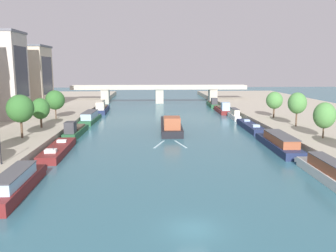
% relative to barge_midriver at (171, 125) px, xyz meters
% --- Properties ---
extents(ground_plane, '(400.00, 400.00, 0.00)m').
position_rel_barge_midriver_xyz_m(ground_plane, '(-0.91, -44.70, -1.06)').
color(ground_plane, '#336675').
extents(quay_left, '(36.00, 170.00, 1.61)m').
position_rel_barge_midriver_xyz_m(quay_left, '(-38.40, 10.30, -0.26)').
color(quay_left, '#B2A893').
rests_on(quay_left, ground).
extents(quay_right, '(36.00, 170.00, 1.61)m').
position_rel_barge_midriver_xyz_m(quay_right, '(36.57, 10.30, -0.26)').
color(quay_right, '#B2A893').
rests_on(quay_right, ground).
extents(barge_midriver, '(4.71, 21.22, 3.58)m').
position_rel_barge_midriver_xyz_m(barge_midriver, '(0.00, 0.00, 0.00)').
color(barge_midriver, black).
rests_on(barge_midriver, ground).
extents(wake_behind_barge, '(5.60, 5.96, 0.03)m').
position_rel_barge_midriver_xyz_m(wake_behind_barge, '(-1.00, -13.49, -1.05)').
color(wake_behind_barge, '#A5D1DB').
rests_on(wake_behind_barge, ground).
extents(moored_boat_left_lone, '(2.73, 13.56, 2.54)m').
position_rel_barge_midriver_xyz_m(moored_boat_left_lone, '(-18.11, -35.64, 0.01)').
color(moored_boat_left_lone, maroon).
rests_on(moored_boat_left_lone, ground).
extents(moored_boat_left_downstream, '(3.19, 14.46, 2.22)m').
position_rel_barge_midriver_xyz_m(moored_boat_left_downstream, '(-18.33, -18.84, -0.48)').
color(moored_boat_left_downstream, maroon).
rests_on(moored_boat_left_downstream, ground).
extents(moored_boat_left_end, '(2.62, 12.86, 3.24)m').
position_rel_barge_midriver_xyz_m(moored_boat_left_end, '(-18.62, -5.02, -0.11)').
color(moored_boat_left_end, '#235633').
rests_on(moored_boat_left_end, ground).
extents(moored_boat_left_near, '(3.35, 14.65, 2.57)m').
position_rel_barge_midriver_xyz_m(moored_boat_left_near, '(-18.63, 11.83, 0.01)').
color(moored_boat_left_near, '#235633').
rests_on(moored_boat_left_near, ground).
extents(moored_boat_left_midway, '(3.35, 15.76, 3.35)m').
position_rel_barge_midriver_xyz_m(moored_boat_left_midway, '(-18.24, 29.72, -0.06)').
color(moored_boat_left_midway, '#1E284C').
rests_on(moored_boat_left_midway, ground).
extents(moored_boat_right_end, '(2.62, 13.14, 2.53)m').
position_rel_barge_midriver_xyz_m(moored_boat_right_end, '(16.09, -33.07, -0.01)').
color(moored_boat_right_end, silver).
rests_on(moored_boat_right_end, ground).
extents(moored_boat_right_near, '(3.64, 16.09, 2.50)m').
position_rel_barge_midriver_xyz_m(moored_boat_right_near, '(16.18, -17.85, -0.02)').
color(moored_boat_right_near, '#1E284C').
rests_on(moored_boat_right_near, ground).
extents(moored_boat_right_upstream, '(2.91, 15.52, 2.34)m').
position_rel_barge_midriver_xyz_m(moored_boat_right_upstream, '(16.70, -0.02, -0.42)').
color(moored_boat_right_upstream, '#1E284C').
rests_on(moored_boat_right_upstream, ground).
extents(moored_boat_right_far, '(1.95, 10.07, 2.69)m').
position_rel_barge_midriver_xyz_m(moored_boat_right_far, '(16.96, 14.92, 0.05)').
color(moored_boat_right_far, silver).
rests_on(moored_boat_right_far, ground).
extents(moored_boat_right_midway, '(3.30, 14.59, 3.33)m').
position_rel_barge_midriver_xyz_m(moored_boat_right_midway, '(16.58, 27.24, -0.10)').
color(moored_boat_right_midway, maroon).
rests_on(moored_boat_right_midway, ground).
extents(moored_boat_right_lone, '(2.85, 12.75, 3.20)m').
position_rel_barge_midriver_xyz_m(moored_boat_right_lone, '(16.31, 42.06, -0.11)').
color(moored_boat_right_lone, '#235633').
rests_on(moored_boat_right_lone, ground).
extents(tree_left_past_mid, '(4.26, 4.26, 6.99)m').
position_rel_barge_midriver_xyz_m(tree_left_past_mid, '(-25.08, -14.54, 5.29)').
color(tree_left_past_mid, brown).
rests_on(tree_left_past_mid, quay_left).
extents(tree_left_third, '(3.42, 3.42, 5.59)m').
position_rel_barge_midriver_xyz_m(tree_left_third, '(-24.92, -5.01, 4.14)').
color(tree_left_third, brown).
rests_on(tree_left_third, quay_left).
extents(tree_left_end_of_row, '(4.18, 4.18, 6.28)m').
position_rel_barge_midriver_xyz_m(tree_left_end_of_row, '(-25.24, 6.50, 4.70)').
color(tree_left_end_of_row, brown).
rests_on(tree_left_end_of_row, quay_left).
extents(tree_right_far, '(3.45, 3.45, 5.80)m').
position_rel_barge_midriver_xyz_m(tree_right_far, '(23.50, -17.40, 4.25)').
color(tree_right_far, brown).
rests_on(tree_right_far, quay_right).
extents(tree_right_past_mid, '(3.52, 3.52, 6.55)m').
position_rel_barge_midriver_xyz_m(tree_right_past_mid, '(23.90, -6.04, 5.04)').
color(tree_right_past_mid, brown).
rests_on(tree_right_past_mid, quay_right).
extents(tree_right_by_lamp, '(3.65, 3.65, 5.87)m').
position_rel_barge_midriver_xyz_m(tree_right_by_lamp, '(23.66, 5.52, 4.47)').
color(tree_right_by_lamp, brown).
rests_on(tree_right_by_lamp, quay_right).
extents(lamppost_left_bank, '(0.28, 0.28, 4.28)m').
position_rel_barge_midriver_xyz_m(lamppost_left_bank, '(-21.89, -30.19, 2.90)').
color(lamppost_left_bank, black).
rests_on(lamppost_left_bank, quay_left).
extents(building_left_middle, '(15.69, 11.18, 17.03)m').
position_rel_barge_midriver_xyz_m(building_left_middle, '(-39.54, 25.02, 9.08)').
color(building_left_middle, beige).
rests_on(building_left_middle, quay_left).
extents(bridge_far, '(62.97, 4.40, 6.52)m').
position_rel_barge_midriver_xyz_m(bridge_far, '(-0.91, 54.34, 3.12)').
color(bridge_far, '#ADA899').
rests_on(bridge_far, ground).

